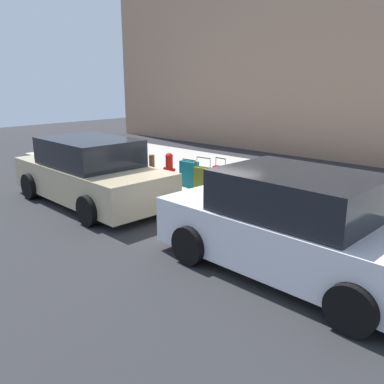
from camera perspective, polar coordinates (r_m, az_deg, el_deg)
ground_plane at (r=9.94m, az=0.22°, el=-1.44°), size 40.00×40.00×0.00m
sidewalk_curb at (r=11.82m, az=8.50°, el=1.47°), size 18.00×5.00×0.14m
building_facade_sidewalk_side at (r=17.28m, az=22.41°, el=22.94°), size 24.00×3.00×10.94m
suitcase_olive_0 at (r=8.57m, az=19.45°, el=-2.28°), size 0.39×0.26×0.82m
suitcase_teal_1 at (r=8.71m, az=16.76°, el=-1.13°), size 0.36×0.25×0.78m
suitcase_maroon_2 at (r=8.99m, az=14.18°, el=-1.07°), size 0.44×0.24×0.84m
suitcase_black_3 at (r=9.12m, az=10.97°, el=0.18°), size 0.47×0.25×0.84m
suitcase_silver_4 at (r=9.41m, az=8.39°, el=0.32°), size 0.38×0.25×0.88m
suitcase_navy_5 at (r=9.74m, az=6.11°, el=0.57°), size 0.48×0.23×0.58m
suitcase_red_6 at (r=10.07m, az=3.99°, el=1.64°), size 0.38×0.19×0.93m
suitcase_olive_7 at (r=10.36m, az=1.60°, el=1.82°), size 0.49×0.26×0.88m
suitcase_teal_8 at (r=10.79m, az=-0.40°, el=2.56°), size 0.51×0.25×0.74m
fire_hydrant at (r=11.21m, az=-3.21°, el=3.51°), size 0.39×0.21×0.84m
bollard_post at (r=11.52m, az=-5.64°, el=3.42°), size 0.16×0.16×0.73m
parked_car_white_0 at (r=6.35m, az=14.23°, el=-4.74°), size 4.37×2.16×1.59m
parked_car_beige_1 at (r=10.04m, az=-14.04°, el=2.60°), size 4.54×2.19×1.56m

